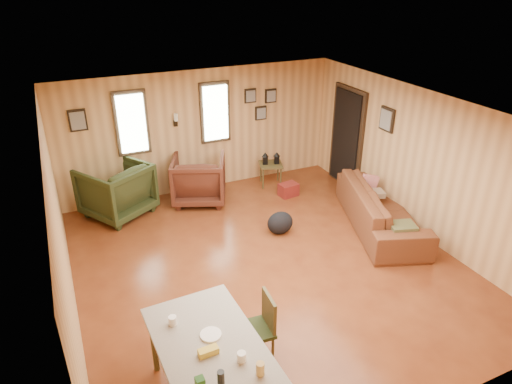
{
  "coord_description": "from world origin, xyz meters",
  "views": [
    {
      "loc": [
        -2.55,
        -5.18,
        4.1
      ],
      "look_at": [
        0.0,
        0.4,
        1.05
      ],
      "focal_mm": 32.0,
      "sensor_mm": 36.0,
      "label": 1
    }
  ],
  "objects_px": {
    "side_table": "(271,163)",
    "dining_table": "(210,351)",
    "end_table": "(139,184)",
    "sofa": "(382,202)",
    "recliner_green": "(116,188)",
    "recliner_brown": "(199,177)"
  },
  "relations": [
    {
      "from": "end_table",
      "to": "dining_table",
      "type": "bearing_deg",
      "value": -93.25
    },
    {
      "from": "side_table",
      "to": "dining_table",
      "type": "distance_m",
      "value": 5.39
    },
    {
      "from": "recliner_brown",
      "to": "recliner_green",
      "type": "height_order",
      "value": "recliner_green"
    },
    {
      "from": "sofa",
      "to": "end_table",
      "type": "xyz_separation_m",
      "value": [
        -3.6,
        2.69,
        -0.12
      ]
    },
    {
      "from": "recliner_green",
      "to": "dining_table",
      "type": "height_order",
      "value": "recliner_green"
    },
    {
      "from": "recliner_green",
      "to": "dining_table",
      "type": "xyz_separation_m",
      "value": [
        0.19,
        -4.56,
        0.21
      ]
    },
    {
      "from": "sofa",
      "to": "side_table",
      "type": "height_order",
      "value": "sofa"
    },
    {
      "from": "recliner_brown",
      "to": "dining_table",
      "type": "height_order",
      "value": "dining_table"
    },
    {
      "from": "recliner_brown",
      "to": "end_table",
      "type": "height_order",
      "value": "recliner_brown"
    },
    {
      "from": "recliner_brown",
      "to": "end_table",
      "type": "relative_size",
      "value": 1.56
    },
    {
      "from": "end_table",
      "to": "side_table",
      "type": "xyz_separation_m",
      "value": [
        2.62,
        -0.38,
        0.13
      ]
    },
    {
      "from": "recliner_green",
      "to": "end_table",
      "type": "relative_size",
      "value": 1.67
    },
    {
      "from": "recliner_brown",
      "to": "recliner_green",
      "type": "xyz_separation_m",
      "value": [
        -1.52,
        0.1,
        0.04
      ]
    },
    {
      "from": "sofa",
      "to": "end_table",
      "type": "distance_m",
      "value": 4.5
    },
    {
      "from": "recliner_green",
      "to": "side_table",
      "type": "xyz_separation_m",
      "value": [
        3.09,
        -0.02,
        -0.04
      ]
    },
    {
      "from": "recliner_brown",
      "to": "end_table",
      "type": "xyz_separation_m",
      "value": [
        -1.05,
        0.45,
        -0.14
      ]
    },
    {
      "from": "sofa",
      "to": "recliner_green",
      "type": "xyz_separation_m",
      "value": [
        -4.07,
        2.33,
        0.06
      ]
    },
    {
      "from": "recliner_green",
      "to": "end_table",
      "type": "height_order",
      "value": "recliner_green"
    },
    {
      "from": "recliner_green",
      "to": "side_table",
      "type": "relative_size",
      "value": 1.48
    },
    {
      "from": "end_table",
      "to": "recliner_brown",
      "type": "bearing_deg",
      "value": -23.35
    },
    {
      "from": "recliner_brown",
      "to": "recliner_green",
      "type": "bearing_deg",
      "value": 18.91
    },
    {
      "from": "recliner_brown",
      "to": "side_table",
      "type": "distance_m",
      "value": 1.57
    }
  ]
}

